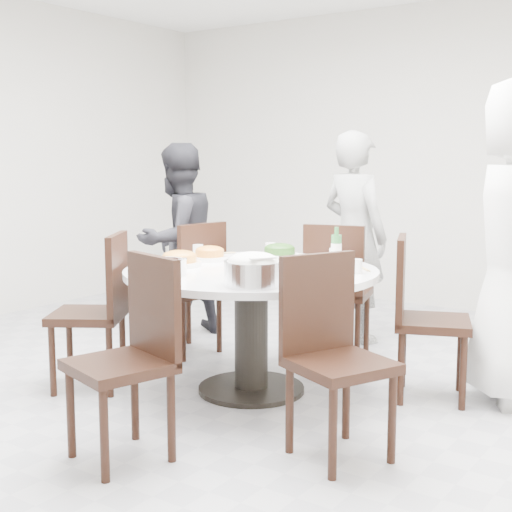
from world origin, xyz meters
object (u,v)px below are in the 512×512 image
Objects in this scene: chair_nw at (185,288)px; beverage_bottle at (336,245)px; chair_ne at (433,319)px; dining_table at (251,331)px; chair_sw at (87,312)px; chair_se at (341,360)px; chair_s at (119,361)px; rice_bowl at (253,273)px; diner_left at (177,241)px; soup_bowl at (162,267)px; chair_n at (339,290)px; diner_middle at (354,237)px.

chair_nw is 4.25× the size of beverage_bottle.
dining_table is at bearing 96.91° from chair_ne.
chair_sw is 4.25× the size of beverage_bottle.
chair_s is at bearing 150.13° from chair_se.
chair_s is at bearing -110.95° from rice_bowl.
beverage_bottle is at bearing 59.81° from dining_table.
soup_bowl is at bearing 44.21° from diner_left.
rice_bowl is at bearing 58.71° from diner_left.
chair_nw is 3.14× the size of rice_bowl.
dining_table is 5.44× the size of soup_bowl.
chair_nw is at bearing 15.43° from chair_n.
beverage_bottle is at bearing 98.68° from chair_sw.
chair_sw is 1.75m from chair_se.
soup_bowl is (0.60, -0.90, 0.32)m from chair_nw.
soup_bowl is 1.23× the size of beverage_bottle.
rice_bowl is (-0.60, -0.96, 0.34)m from chair_ne.
chair_se is (0.90, -0.54, 0.10)m from dining_table.
diner_middle is 7.16× the size of beverage_bottle.
rice_bowl is at bearing -53.42° from dining_table.
diner_middle is (-0.14, 2.60, 0.32)m from chair_s.
chair_s is (0.96, -1.58, 0.00)m from chair_nw.
chair_ne is 3.14× the size of rice_bowl.
diner_middle reaches higher than beverage_bottle.
diner_left is 1.98m from rice_bowl.
beverage_bottle reaches higher than chair_ne.
diner_left reaches higher than chair_ne.
diner_left is 6.76× the size of beverage_bottle.
rice_bowl reaches higher than soup_bowl.
chair_ne is 1.01m from chair_n.
diner_left is (-2.17, 0.24, 0.28)m from chair_ne.
chair_ne is 1.00× the size of chair_s.
diner_middle is 1.95m from rice_bowl.
chair_se reaches higher than rice_bowl.
diner_left is at bearing 82.81° from chair_se.
diner_left is 1.55m from beverage_bottle.
diner_left is at bearing 148.69° from dining_table.
diner_left is (-1.24, 0.75, 0.38)m from dining_table.
chair_se is at bearing 70.43° from chair_nw.
dining_table is 0.99m from chair_nw.
chair_n is 1.76m from chair_sw.
chair_nw and chair_sw have the same top height.
chair_s is 1.02m from chair_se.
beverage_bottle reaches higher than chair_se.
beverage_bottle is (1.18, 0.07, 0.39)m from chair_nw.
chair_se is 0.63× the size of diner_left.
chair_sw is at bearing -138.50° from beverage_bottle.
dining_table is 1.58× the size of chair_s.
dining_table is 0.94× the size of diner_middle.
chair_se is 1.27m from beverage_bottle.
dining_table is 1.15m from chair_s.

